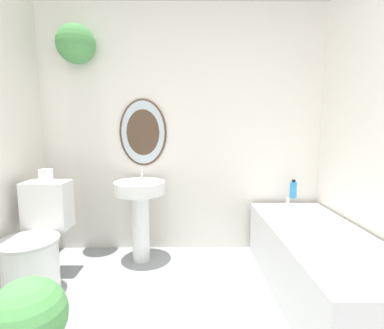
% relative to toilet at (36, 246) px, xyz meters
% --- Properties ---
extents(wall_back, '(2.87, 0.35, 2.40)m').
position_rel_toilet_xyz_m(wall_back, '(1.00, 0.73, 0.94)').
color(wall_back, silver).
rests_on(wall_back, ground_plane).
extents(toilet, '(0.42, 0.62, 0.80)m').
position_rel_toilet_xyz_m(toilet, '(0.00, 0.00, 0.00)').
color(toilet, white).
rests_on(toilet, ground_plane).
extents(pedestal_sink, '(0.46, 0.46, 0.85)m').
position_rel_toilet_xyz_m(pedestal_sink, '(0.72, 0.44, 0.21)').
color(pedestal_sink, white).
rests_on(pedestal_sink, ground_plane).
extents(bathtub, '(0.66, 1.60, 0.56)m').
position_rel_toilet_xyz_m(bathtub, '(2.12, -0.14, -0.08)').
color(bathtub, silver).
rests_on(bathtub, ground_plane).
extents(shampoo_bottle, '(0.07, 0.07, 0.18)m').
position_rel_toilet_xyz_m(shampoo_bottle, '(2.17, 0.56, 0.31)').
color(shampoo_bottle, '#2D84C6').
rests_on(shampoo_bottle, bathtub).
extents(potted_plant, '(0.39, 0.39, 0.48)m').
position_rel_toilet_xyz_m(potted_plant, '(0.36, -0.75, -0.06)').
color(potted_plant, silver).
rests_on(potted_plant, ground_plane).
extents(toilet_paper_roll, '(0.11, 0.11, 0.10)m').
position_rel_toilet_xyz_m(toilet_paper_roll, '(0.00, 0.21, 0.51)').
color(toilet_paper_roll, white).
rests_on(toilet_paper_roll, toilet).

